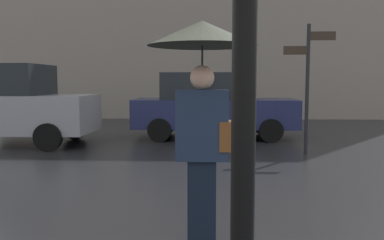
# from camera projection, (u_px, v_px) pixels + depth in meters

# --- Properties ---
(pedestrian_with_umbrella) EXTENTS (1.03, 1.03, 2.14)m
(pedestrian_with_umbrella) POSITION_uv_depth(u_px,v_px,m) (203.00, 73.00, 3.75)
(pedestrian_with_umbrella) COLOR black
(pedestrian_with_umbrella) RESTS_ON ground
(parked_car_left) EXTENTS (4.45, 1.82, 1.81)m
(parked_car_left) POSITION_uv_depth(u_px,v_px,m) (212.00, 105.00, 11.12)
(parked_car_left) COLOR #1E234C
(parked_car_left) RESTS_ON ground
(parked_car_right) EXTENTS (4.20, 2.03, 1.99)m
(parked_car_right) POSITION_uv_depth(u_px,v_px,m) (6.00, 104.00, 9.96)
(parked_car_right) COLOR gray
(parked_car_right) RESTS_ON ground
(street_signpost) EXTENTS (1.08, 0.08, 2.78)m
(street_signpost) POSITION_uv_depth(u_px,v_px,m) (308.00, 76.00, 8.51)
(street_signpost) COLOR black
(street_signpost) RESTS_ON ground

